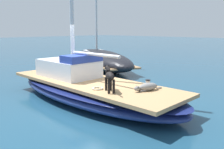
{
  "coord_description": "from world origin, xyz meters",
  "views": [
    {
      "loc": [
        -5.19,
        -5.89,
        2.37
      ],
      "look_at": [
        0.0,
        -1.0,
        1.01
      ],
      "focal_mm": 38.72,
      "sensor_mm": 36.0,
      "label": 1
    }
  ],
  "objects": [
    {
      "name": "moored_boat_starboard_side",
      "position": [
        4.87,
        4.5,
        0.58
      ],
      "size": [
        4.96,
        7.67,
        6.41
      ],
      "color": "black",
      "rests_on": "ground"
    },
    {
      "name": "dog_grey",
      "position": [
        0.25,
        -2.11,
        0.77
      ],
      "size": [
        0.93,
        0.44,
        0.22
      ],
      "color": "gray",
      "rests_on": "sailboat_main"
    },
    {
      "name": "dog_black",
      "position": [
        -0.54,
        -1.41,
        1.08
      ],
      "size": [
        0.59,
        0.83,
        0.7
      ],
      "color": "black",
      "rests_on": "sailboat_main"
    },
    {
      "name": "sailboat_main",
      "position": [
        0.0,
        0.0,
        0.34
      ],
      "size": [
        2.65,
        7.28,
        0.66
      ],
      "color": "navy",
      "rests_on": "ground"
    },
    {
      "name": "ground_plane",
      "position": [
        0.0,
        0.0,
        0.0
      ],
      "size": [
        120.0,
        120.0,
        0.0
      ],
      "primitive_type": "plane",
      "color": "navy"
    },
    {
      "name": "cabin_house",
      "position": [
        0.02,
        1.12,
        1.01
      ],
      "size": [
        1.44,
        2.25,
        0.84
      ],
      "color": "silver",
      "rests_on": "sailboat_main"
    },
    {
      "name": "deck_winch",
      "position": [
        0.68,
        -1.83,
        0.76
      ],
      "size": [
        0.16,
        0.16,
        0.21
      ],
      "color": "#B7B7BC",
      "rests_on": "sailboat_main"
    },
    {
      "name": "coiled_rope",
      "position": [
        -0.58,
        -0.98,
        0.68
      ],
      "size": [
        0.32,
        0.32,
        0.04
      ],
      "primitive_type": "torus",
      "color": "beige",
      "rests_on": "sailboat_main"
    }
  ]
}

